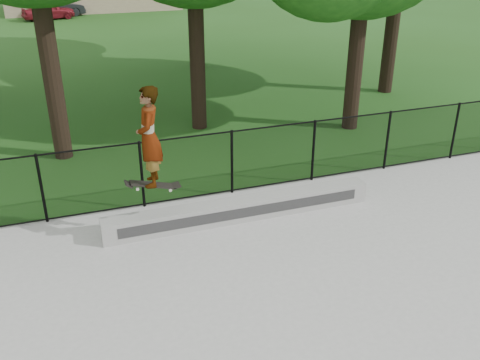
% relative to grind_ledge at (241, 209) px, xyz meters
% --- Properties ---
extents(grind_ledge, '(5.63, 0.40, 0.44)m').
position_rel_grind_ledge_xyz_m(grind_ledge, '(0.00, 0.00, 0.00)').
color(grind_ledge, '#989894').
rests_on(grind_ledge, concrete_slab).
extents(car_a, '(3.47, 2.13, 1.11)m').
position_rel_grind_ledge_xyz_m(car_a, '(-3.06, 28.92, 0.28)').
color(car_a, maroon).
rests_on(car_a, ground).
extents(car_b, '(3.38, 2.11, 1.15)m').
position_rel_grind_ledge_xyz_m(car_b, '(-2.45, 29.90, 0.29)').
color(car_b, black).
rests_on(car_b, ground).
extents(car_c, '(3.44, 1.55, 1.08)m').
position_rel_grind_ledge_xyz_m(car_c, '(4.11, 31.16, 0.26)').
color(car_c, '#8D8C9E').
rests_on(car_c, ground).
extents(skater_airborne, '(0.82, 0.75, 2.02)m').
position_rel_grind_ledge_xyz_m(skater_airborne, '(-1.80, -0.21, 1.86)').
color(skater_airborne, black).
rests_on(skater_airborne, ground).
extents(chainlink_fence, '(16.06, 0.06, 1.50)m').
position_rel_grind_ledge_xyz_m(chainlink_fence, '(2.21, 1.20, 0.53)').
color(chainlink_fence, black).
rests_on(chainlink_fence, concrete_slab).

